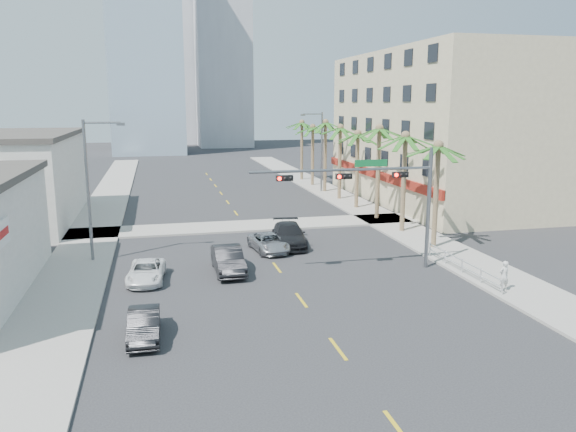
{
  "coord_description": "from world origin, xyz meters",
  "views": [
    {
      "loc": [
        -6.97,
        -22.58,
        9.97
      ],
      "look_at": [
        0.4,
        8.68,
        3.5
      ],
      "focal_mm": 35.0,
      "sensor_mm": 36.0,
      "label": 1
    }
  ],
  "objects_px": {
    "car_lane_left": "(228,260)",
    "car_lane_right": "(289,235)",
    "car_parked_far": "(146,272)",
    "car_lane_center": "(269,243)",
    "traffic_signal_mast": "(380,188)",
    "pedestrian": "(504,276)",
    "car_parked_mid": "(144,325)"
  },
  "relations": [
    {
      "from": "traffic_signal_mast",
      "to": "pedestrian",
      "type": "height_order",
      "value": "traffic_signal_mast"
    },
    {
      "from": "traffic_signal_mast",
      "to": "car_lane_right",
      "type": "xyz_separation_m",
      "value": [
        -3.78,
        7.21,
        -4.28
      ]
    },
    {
      "from": "car_lane_center",
      "to": "car_lane_right",
      "type": "bearing_deg",
      "value": 27.55
    },
    {
      "from": "car_parked_mid",
      "to": "pedestrian",
      "type": "height_order",
      "value": "pedestrian"
    },
    {
      "from": "traffic_signal_mast",
      "to": "car_parked_far",
      "type": "xyz_separation_m",
      "value": [
        -13.58,
        1.09,
        -4.47
      ]
    },
    {
      "from": "car_parked_far",
      "to": "pedestrian",
      "type": "height_order",
      "value": "pedestrian"
    },
    {
      "from": "car_parked_mid",
      "to": "car_lane_left",
      "type": "bearing_deg",
      "value": 62.53
    },
    {
      "from": "car_parked_mid",
      "to": "car_parked_far",
      "type": "xyz_separation_m",
      "value": [
        -0.0,
        8.12,
        -0.04
      ]
    },
    {
      "from": "car_parked_far",
      "to": "car_lane_right",
      "type": "distance_m",
      "value": 11.56
    },
    {
      "from": "car_lane_left",
      "to": "pedestrian",
      "type": "bearing_deg",
      "value": -27.92
    },
    {
      "from": "car_lane_left",
      "to": "car_parked_far",
      "type": "bearing_deg",
      "value": -172.31
    },
    {
      "from": "car_lane_right",
      "to": "car_lane_center",
      "type": "bearing_deg",
      "value": -137.97
    },
    {
      "from": "car_lane_left",
      "to": "car_lane_center",
      "type": "distance_m",
      "value": 5.39
    },
    {
      "from": "traffic_signal_mast",
      "to": "car_parked_mid",
      "type": "xyz_separation_m",
      "value": [
        -13.58,
        -7.04,
        -4.44
      ]
    },
    {
      "from": "pedestrian",
      "to": "car_lane_left",
      "type": "bearing_deg",
      "value": -34.73
    },
    {
      "from": "traffic_signal_mast",
      "to": "car_parked_mid",
      "type": "distance_m",
      "value": 15.93
    },
    {
      "from": "car_lane_center",
      "to": "car_parked_mid",
      "type": "bearing_deg",
      "value": -128.74
    },
    {
      "from": "car_parked_far",
      "to": "pedestrian",
      "type": "bearing_deg",
      "value": -13.87
    },
    {
      "from": "car_lane_center",
      "to": "car_lane_right",
      "type": "distance_m",
      "value": 2.1
    },
    {
      "from": "pedestrian",
      "to": "car_lane_right",
      "type": "bearing_deg",
      "value": -62.51
    },
    {
      "from": "car_lane_left",
      "to": "pedestrian",
      "type": "height_order",
      "value": "pedestrian"
    },
    {
      "from": "car_lane_left",
      "to": "car_lane_right",
      "type": "relative_size",
      "value": 0.87
    },
    {
      "from": "car_parked_mid",
      "to": "car_lane_center",
      "type": "xyz_separation_m",
      "value": [
        8.08,
        13.06,
        -0.02
      ]
    },
    {
      "from": "car_parked_mid",
      "to": "car_lane_right",
      "type": "bearing_deg",
      "value": 56.38
    },
    {
      "from": "car_parked_far",
      "to": "car_lane_center",
      "type": "relative_size",
      "value": 0.97
    },
    {
      "from": "car_parked_mid",
      "to": "car_parked_far",
      "type": "distance_m",
      "value": 8.12
    },
    {
      "from": "car_lane_left",
      "to": "car_lane_right",
      "type": "distance_m",
      "value": 7.41
    },
    {
      "from": "car_parked_mid",
      "to": "pedestrian",
      "type": "bearing_deg",
      "value": 6.05
    },
    {
      "from": "car_parked_mid",
      "to": "car_parked_far",
      "type": "relative_size",
      "value": 0.9
    },
    {
      "from": "car_lane_right",
      "to": "car_parked_mid",
      "type": "bearing_deg",
      "value": -117.04
    },
    {
      "from": "car_lane_center",
      "to": "traffic_signal_mast",
      "type": "bearing_deg",
      "value": -54.58
    },
    {
      "from": "car_lane_left",
      "to": "car_lane_right",
      "type": "bearing_deg",
      "value": 46.6
    }
  ]
}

